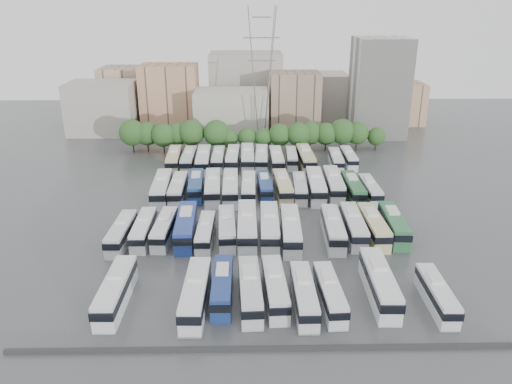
{
  "coord_description": "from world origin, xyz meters",
  "views": [
    {
      "loc": [
        -1.78,
        -77.03,
        35.64
      ],
      "look_at": [
        -0.21,
        6.58,
        3.0
      ],
      "focal_mm": 35.0,
      "sensor_mm": 36.0,
      "label": 1
    }
  ],
  "objects_px": {
    "bus_r0_s6": "(250,290)",
    "bus_r1_s5": "(227,228)",
    "apartment_tower": "(379,88)",
    "bus_r1_s6": "(247,225)",
    "bus_r3_s6": "(248,157)",
    "bus_r1_s8": "(291,229)",
    "bus_r1_s11": "(353,225)",
    "bus_r1_s2": "(164,228)",
    "bus_r3_s9": "(292,158)",
    "bus_r3_s4": "(218,159)",
    "bus_r3_s12": "(336,160)",
    "bus_r2_s8": "(283,186)",
    "bus_r0_s4": "(196,293)",
    "bus_r1_s4": "(205,232)",
    "electricity_pylon": "(262,71)",
    "bus_r1_s0": "(122,232)",
    "bus_r1_s1": "(144,229)",
    "bus_r3_s7": "(262,158)",
    "bus_r1_s12": "(373,226)",
    "bus_r3_s3": "(203,160)",
    "bus_r3_s2": "(189,159)",
    "bus_r3_s13": "(349,158)",
    "bus_r2_s1": "(162,188)",
    "bus_r1_s10": "(333,228)",
    "bus_r2_s4": "(213,187)",
    "bus_r0_s13": "(437,294)",
    "bus_r2_s3": "(196,185)",
    "bus_r3_s1": "(174,159)",
    "bus_r3_s5": "(233,158)",
    "bus_r0_s8": "(304,294)",
    "bus_r2_s10": "(316,185)",
    "bus_r2_s11": "(334,184)",
    "bus_r2_s7": "(265,186)",
    "bus_r0_s11": "(379,283)",
    "bus_r3_s8": "(277,159)",
    "bus_r2_s5": "(230,187)",
    "bus_r2_s6": "(249,188)",
    "bus_r0_s7": "(275,287)",
    "bus_r3_s10": "(306,158)",
    "bus_r1_s3": "(186,226)",
    "bus_r0_s1": "(116,291)",
    "bus_r0_s9": "(330,293)"
  },
  "relations": [
    {
      "from": "bus_r3_s8",
      "to": "bus_r0_s1",
      "type": "bearing_deg",
      "value": -114.01
    },
    {
      "from": "bus_r1_s8",
      "to": "bus_r1_s11",
      "type": "distance_m",
      "value": 10.2
    },
    {
      "from": "bus_r1_s1",
      "to": "bus_r3_s12",
      "type": "xyz_separation_m",
      "value": [
        36.3,
        35.44,
        -0.04
      ]
    },
    {
      "from": "electricity_pylon",
      "to": "bus_r1_s1",
      "type": "distance_m",
      "value": 61.78
    },
    {
      "from": "bus_r0_s13",
      "to": "bus_r0_s11",
      "type": "bearing_deg",
      "value": 162.95
    },
    {
      "from": "bus_r1_s1",
      "to": "bus_r3_s7",
      "type": "xyz_separation_m",
      "value": [
        19.62,
        36.38,
        0.16
      ]
    },
    {
      "from": "bus_r1_s6",
      "to": "bus_r3_s13",
      "type": "distance_m",
      "value": 43.47
    },
    {
      "from": "bus_r1_s2",
      "to": "bus_r3_s9",
      "type": "xyz_separation_m",
      "value": [
        23.26,
        36.99,
        -0.09
      ]
    },
    {
      "from": "bus_r0_s6",
      "to": "bus_r3_s8",
      "type": "relative_size",
      "value": 0.99
    },
    {
      "from": "bus_r0_s11",
      "to": "bus_r2_s5",
      "type": "relative_size",
      "value": 1.0
    },
    {
      "from": "bus_r0_s6",
      "to": "bus_r1_s5",
      "type": "height_order",
      "value": "bus_r0_s6"
    },
    {
      "from": "bus_r3_s1",
      "to": "bus_r3_s5",
      "type": "height_order",
      "value": "bus_r3_s1"
    },
    {
      "from": "bus_r0_s6",
      "to": "bus_r1_s3",
      "type": "height_order",
      "value": "bus_r1_s3"
    },
    {
      "from": "bus_r1_s5",
      "to": "bus_r3_s2",
      "type": "height_order",
      "value": "bus_r3_s2"
    },
    {
      "from": "bus_r1_s4",
      "to": "bus_r3_s13",
      "type": "bearing_deg",
      "value": 53.31
    },
    {
      "from": "bus_r3_s6",
      "to": "bus_r2_s10",
      "type": "bearing_deg",
      "value": -54.81
    },
    {
      "from": "bus_r1_s8",
      "to": "bus_r3_s2",
      "type": "xyz_separation_m",
      "value": [
        -19.77,
        36.72,
        -0.13
      ]
    },
    {
      "from": "bus_r3_s4",
      "to": "bus_r3_s12",
      "type": "distance_m",
      "value": 26.45
    },
    {
      "from": "bus_r1_s6",
      "to": "bus_r3_s7",
      "type": "bearing_deg",
      "value": 84.57
    },
    {
      "from": "bus_r2_s4",
      "to": "bus_r0_s4",
      "type": "bearing_deg",
      "value": -92.37
    },
    {
      "from": "bus_r0_s4",
      "to": "bus_r1_s4",
      "type": "distance_m",
      "value": 17.62
    },
    {
      "from": "bus_r1_s0",
      "to": "bus_r3_s4",
      "type": "height_order",
      "value": "bus_r3_s4"
    },
    {
      "from": "bus_r2_s7",
      "to": "bus_r3_s2",
      "type": "height_order",
      "value": "bus_r3_s2"
    },
    {
      "from": "electricity_pylon",
      "to": "bus_r1_s0",
      "type": "relative_size",
      "value": 2.91
    },
    {
      "from": "bus_r2_s10",
      "to": "bus_r3_s2",
      "type": "xyz_separation_m",
      "value": [
        -26.21,
        17.48,
        -0.19
      ]
    },
    {
      "from": "bus_r1_s11",
      "to": "bus_r2_s8",
      "type": "xyz_separation_m",
      "value": [
        -10.02,
        17.8,
        -0.0
      ]
    },
    {
      "from": "bus_r1_s4",
      "to": "bus_r2_s7",
      "type": "height_order",
      "value": "bus_r2_s7"
    },
    {
      "from": "bus_r3_s5",
      "to": "bus_r1_s6",
      "type": "bearing_deg",
      "value": -83.34
    },
    {
      "from": "bus_r0_s4",
      "to": "bus_r1_s5",
      "type": "distance_m",
      "value": 19.07
    },
    {
      "from": "bus_r1_s12",
      "to": "bus_r3_s3",
      "type": "height_order",
      "value": "bus_r3_s3"
    },
    {
      "from": "bus_r3_s3",
      "to": "bus_r3_s6",
      "type": "xyz_separation_m",
      "value": [
        9.87,
        1.46,
        -0.01
      ]
    },
    {
      "from": "bus_r1_s6",
      "to": "bus_r3_s3",
      "type": "height_order",
      "value": "bus_r1_s6"
    },
    {
      "from": "bus_r2_s11",
      "to": "bus_r3_s8",
      "type": "bearing_deg",
      "value": 123.65
    },
    {
      "from": "bus_r2_s4",
      "to": "bus_r2_s7",
      "type": "distance_m",
      "value": 10.01
    },
    {
      "from": "bus_r1_s6",
      "to": "bus_r3_s6",
      "type": "height_order",
      "value": "bus_r1_s6"
    },
    {
      "from": "apartment_tower",
      "to": "bus_r1_s5",
      "type": "xyz_separation_m",
      "value": [
        -39.03,
        -63.85,
        -11.16
      ]
    },
    {
      "from": "bus_r2_s1",
      "to": "bus_r1_s10",
      "type": "bearing_deg",
      "value": -33.71
    },
    {
      "from": "bus_r2_s10",
      "to": "bus_r2_s11",
      "type": "relative_size",
      "value": 1.02
    },
    {
      "from": "bus_r0_s9",
      "to": "bus_r3_s4",
      "type": "distance_m",
      "value": 57.31
    },
    {
      "from": "bus_r0_s7",
      "to": "bus_r1_s8",
      "type": "height_order",
      "value": "bus_r1_s8"
    },
    {
      "from": "bus_r1_s11",
      "to": "bus_r2_s4",
      "type": "xyz_separation_m",
      "value": [
        -23.39,
        17.51,
        0.11
      ]
    },
    {
      "from": "bus_r1_s11",
      "to": "bus_r1_s4",
      "type": "bearing_deg",
      "value": -174.93
    },
    {
      "from": "bus_r3_s5",
      "to": "bus_r0_s8",
      "type": "bearing_deg",
      "value": -78.04
    },
    {
      "from": "bus_r1_s11",
      "to": "bus_r2_s6",
      "type": "distance_m",
      "value": 24.01
    },
    {
      "from": "bus_r3_s9",
      "to": "bus_r2_s8",
      "type": "bearing_deg",
      "value": -97.79
    },
    {
      "from": "bus_r3_s7",
      "to": "bus_r3_s10",
      "type": "height_order",
      "value": "bus_r3_s10"
    },
    {
      "from": "bus_r1_s0",
      "to": "bus_r3_s3",
      "type": "xyz_separation_m",
      "value": [
        9.75,
        36.25,
        0.27
      ]
    },
    {
      "from": "bus_r2_s4",
      "to": "bus_r0_s13",
      "type": "bearing_deg",
      "value": -53.71
    },
    {
      "from": "bus_r2_s3",
      "to": "bus_r3_s1",
      "type": "bearing_deg",
      "value": 108.56
    },
    {
      "from": "bus_r1_s5",
      "to": "bus_r1_s11",
      "type": "distance_m",
      "value": 20.08
    }
  ]
}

